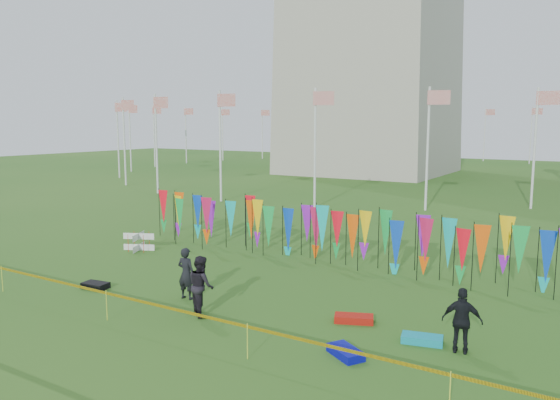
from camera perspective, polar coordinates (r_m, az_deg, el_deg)
The scene contains 12 objects.
ground at distance 16.48m, azimuth -10.52°, elevation -12.30°, with size 160.00×160.00×0.00m, color #245618.
flagpole_ring at distance 64.24m, azimuth 9.38°, elevation 6.43°, with size 57.40×56.16×8.00m.
banner_row at distance 22.47m, azimuth 4.11°, elevation -2.93°, with size 18.64×0.64×2.30m.
caution_tape_near at distance 15.65m, azimuth -13.87°, elevation -10.49°, with size 26.00×0.02×0.90m.
box_kite at distance 25.37m, azimuth -14.54°, elevation -4.25°, with size 0.73×0.73×0.81m.
person_left at distance 18.12m, azimuth -9.78°, elevation -7.56°, with size 0.62×0.46×1.71m, color black.
person_mid at distance 16.58m, azimuth -8.23°, elevation -8.83°, with size 0.88×0.54×1.80m, color black.
person_right at distance 14.56m, azimuth 18.50°, elevation -11.87°, with size 0.98×0.56×1.67m, color black.
kite_bag_blue at distance 14.01m, azimuth 6.86°, elevation -15.51°, with size 0.99×0.52×0.21m, color #0A0EA9.
kite_bag_red at distance 16.22m, azimuth 7.73°, elevation -12.19°, with size 1.11×0.51×0.20m, color red.
kite_bag_black at distance 20.20m, azimuth -18.72°, elevation -8.45°, with size 0.89×0.52×0.21m, color black.
kite_bag_teal at distance 15.14m, azimuth 14.62°, elevation -13.89°, with size 1.05×0.50×0.20m, color #0D9EB6.
Camera 1 is at (10.49, -11.36, 5.69)m, focal length 35.00 mm.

